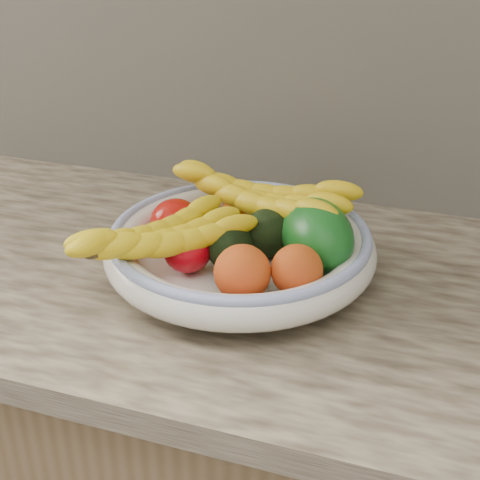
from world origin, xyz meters
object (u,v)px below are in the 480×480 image
Objects in this scene: fruit_bowl at (240,247)px; banana_bunch_front at (160,242)px; banana_bunch_back at (258,202)px; green_mango at (317,236)px.

fruit_bowl is 0.12m from banana_bunch_front.
banana_bunch_back is at bearing 87.71° from fruit_bowl.
banana_bunch_front is (-0.19, -0.10, 0.01)m from green_mango.
banana_bunch_front is at bearing -136.94° from fruit_bowl.
banana_bunch_front is (-0.09, -0.08, 0.03)m from fruit_bowl.
banana_bunch_back is (-0.10, 0.06, 0.01)m from green_mango.
banana_bunch_back is at bearing 113.46° from green_mango.
banana_bunch_front is (-0.09, -0.16, -0.01)m from banana_bunch_back.
green_mango reaches higher than banana_bunch_front.
banana_bunch_front is at bearing -108.56° from banana_bunch_back.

